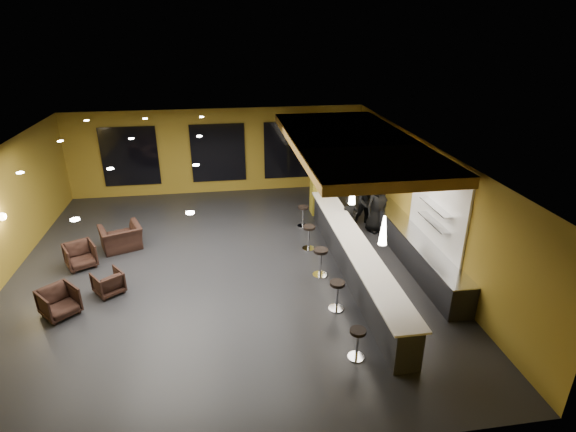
{
  "coord_description": "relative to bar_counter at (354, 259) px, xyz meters",
  "views": [
    {
      "loc": [
        0.13,
        -11.73,
        6.69
      ],
      "look_at": [
        2.0,
        0.5,
        1.3
      ],
      "focal_mm": 28.0,
      "sensor_mm": 36.0,
      "label": 1
    }
  ],
  "objects": [
    {
      "name": "floor",
      "position": [
        -3.65,
        1.0,
        -0.55
      ],
      "size": [
        12.0,
        13.0,
        0.1
      ],
      "primitive_type": "cube",
      "color": "black",
      "rests_on": "ground"
    },
    {
      "name": "ceiling",
      "position": [
        -3.65,
        1.0,
        3.05
      ],
      "size": [
        12.0,
        13.0,
        0.1
      ],
      "primitive_type": "cube",
      "color": "black"
    },
    {
      "name": "wall_back",
      "position": [
        -3.65,
        7.55,
        1.25
      ],
      "size": [
        12.0,
        0.1,
        3.5
      ],
      "primitive_type": "cube",
      "color": "olive",
      "rests_on": "floor"
    },
    {
      "name": "wall_front",
      "position": [
        -3.65,
        -5.55,
        1.25
      ],
      "size": [
        12.0,
        0.1,
        3.5
      ],
      "primitive_type": "cube",
      "color": "olive",
      "rests_on": "floor"
    },
    {
      "name": "wall_right",
      "position": [
        2.4,
        1.0,
        1.25
      ],
      "size": [
        0.1,
        13.0,
        3.5
      ],
      "primitive_type": "cube",
      "color": "olive",
      "rests_on": "floor"
    },
    {
      "name": "wood_soffit",
      "position": [
        0.35,
        2.0,
        2.86
      ],
      "size": [
        3.6,
        8.0,
        0.28
      ],
      "primitive_type": "cube",
      "color": "olive",
      "rests_on": "ceiling"
    },
    {
      "name": "window_left",
      "position": [
        -7.15,
        7.44,
        1.2
      ],
      "size": [
        2.2,
        0.06,
        2.4
      ],
      "primitive_type": "cube",
      "color": "black",
      "rests_on": "wall_back"
    },
    {
      "name": "window_center",
      "position": [
        -3.65,
        7.44,
        1.2
      ],
      "size": [
        2.2,
        0.06,
        2.4
      ],
      "primitive_type": "cube",
      "color": "black",
      "rests_on": "wall_back"
    },
    {
      "name": "window_right",
      "position": [
        -0.65,
        7.44,
        1.2
      ],
      "size": [
        2.2,
        0.06,
        2.4
      ],
      "primitive_type": "cube",
      "color": "black",
      "rests_on": "wall_back"
    },
    {
      "name": "tile_backsplash",
      "position": [
        2.31,
        0.0,
        1.5
      ],
      "size": [
        0.06,
        3.2,
        2.4
      ],
      "primitive_type": "cube",
      "color": "white",
      "rests_on": "wall_right"
    },
    {
      "name": "bar_counter",
      "position": [
        0.0,
        0.0,
        0.0
      ],
      "size": [
        0.6,
        8.0,
        1.0
      ],
      "primitive_type": "cube",
      "color": "black",
      "rests_on": "floor"
    },
    {
      "name": "bar_top",
      "position": [
        0.0,
        0.0,
        0.52
      ],
      "size": [
        0.78,
        8.1,
        0.05
      ],
      "primitive_type": "cube",
      "color": "silver",
      "rests_on": "bar_counter"
    },
    {
      "name": "prep_counter",
      "position": [
        2.0,
        0.5,
        -0.07
      ],
      "size": [
        0.7,
        6.0,
        0.86
      ],
      "primitive_type": "cube",
      "color": "black",
      "rests_on": "floor"
    },
    {
      "name": "prep_top",
      "position": [
        2.0,
        0.5,
        0.39
      ],
      "size": [
        0.72,
        6.0,
        0.03
      ],
      "primitive_type": "cube",
      "color": "silver",
      "rests_on": "prep_counter"
    },
    {
      "name": "wall_shelf_lower",
      "position": [
        2.17,
        -0.2,
        1.1
      ],
      "size": [
        0.3,
        1.5,
        0.03
      ],
      "primitive_type": "cube",
      "color": "silver",
      "rests_on": "wall_right"
    },
    {
      "name": "wall_shelf_upper",
      "position": [
        2.17,
        -0.2,
        1.55
      ],
      "size": [
        0.3,
        1.5,
        0.03
      ],
      "primitive_type": "cube",
      "color": "silver",
      "rests_on": "wall_right"
    },
    {
      "name": "column",
      "position": [
        0.0,
        4.6,
        1.25
      ],
      "size": [
        0.6,
        0.6,
        3.5
      ],
      "primitive_type": "cube",
      "color": "olive",
      "rests_on": "floor"
    },
    {
      "name": "wall_sconce",
      "position": [
        -9.53,
        1.5,
        1.3
      ],
      "size": [
        0.22,
        0.22,
        0.22
      ],
      "primitive_type": "sphere",
      "color": "#FFE5B2",
      "rests_on": "wall_left"
    },
    {
      "name": "pendant_0",
      "position": [
        0.0,
        -2.0,
        1.85
      ],
      "size": [
        0.2,
        0.2,
        0.7
      ],
      "primitive_type": "cone",
      "color": "white",
      "rests_on": "wood_soffit"
    },
    {
      "name": "pendant_1",
      "position": [
        0.0,
        0.5,
        1.85
      ],
      "size": [
        0.2,
        0.2,
        0.7
      ],
      "primitive_type": "cone",
      "color": "white",
      "rests_on": "wood_soffit"
    },
    {
      "name": "pendant_2",
      "position": [
        0.0,
        3.0,
        1.85
      ],
      "size": [
        0.2,
        0.2,
        0.7
      ],
      "primitive_type": "cone",
      "color": "white",
      "rests_on": "wood_soffit"
    },
    {
      "name": "staff_a",
      "position": [
        0.5,
        2.23,
        0.25
      ],
      "size": [
        0.58,
        0.42,
        1.49
      ],
      "primitive_type": "imported",
      "rotation": [
        0.0,
        0.0,
        -0.12
      ],
      "color": "black",
      "rests_on": "floor"
    },
    {
      "name": "staff_b",
      "position": [
        1.41,
        3.25,
        0.39
      ],
      "size": [
        0.9,
        0.72,
        1.78
      ],
      "primitive_type": "imported",
      "rotation": [
        0.0,
        0.0,
        0.05
      ],
      "color": "black",
      "rests_on": "floor"
    },
    {
      "name": "staff_c",
      "position": [
        1.6,
        2.74,
        0.43
      ],
      "size": [
        1.06,
        0.88,
        1.85
      ],
      "primitive_type": "imported",
      "rotation": [
        0.0,
        0.0,
        0.38
      ],
      "color": "black",
      "rests_on": "floor"
    },
    {
      "name": "armchair_a",
      "position": [
        -7.68,
        -0.75,
        -0.13
      ],
      "size": [
        1.12,
        1.12,
        0.73
      ],
      "primitive_type": "imported",
      "rotation": [
        0.0,
        0.0,
        0.72
      ],
      "color": "black",
      "rests_on": "floor"
    },
    {
      "name": "armchair_b",
      "position": [
        -6.7,
        0.07,
        -0.18
      ],
      "size": [
        0.96,
        0.96,
        0.63
      ],
      "primitive_type": "imported",
      "rotation": [
        0.0,
        0.0,
        3.77
      ],
      "color": "black",
      "rests_on": "floor"
    },
    {
      "name": "armchair_c",
      "position": [
        -7.8,
        1.66,
        -0.13
      ],
      "size": [
        1.08,
        1.09,
        0.74
      ],
      "primitive_type": "imported",
      "rotation": [
        0.0,
        0.0,
        0.49
      ],
      "color": "black",
      "rests_on": "floor"
    },
    {
      "name": "armchair_d",
      "position": [
        -6.82,
        2.67,
        -0.11
      ],
      "size": [
        1.5,
        1.41,
        0.78
      ],
      "primitive_type": "imported",
      "rotation": [
        0.0,
        0.0,
        3.52
      ],
      "color": "black",
      "rests_on": "floor"
    },
    {
      "name": "bar_stool_0",
      "position": [
        -0.9,
        -3.36,
        -0.03
      ],
      "size": [
        0.37,
        0.37,
        0.73
      ],
      "rotation": [
        0.0,
        0.0,
        -0.21
      ],
      "color": "silver",
      "rests_on": "floor"
    },
    {
      "name": "bar_stool_1",
      "position": [
        -0.88,
        -1.55,
        0.0
      ],
      "size": [
        0.4,
        0.4,
        0.79
      ],
      "rotation": [
        0.0,
        0.0,
        0.42
      ],
      "color": "silver",
      "rests_on": "floor"
    },
    {
      "name": "bar_stool_2",
      "position": [
        -0.94,
        0.11,
        0.04
      ],
      "size": [
        0.42,
        0.42,
        0.84
      ],
      "rotation": [
        0.0,
        0.0,
        0.39
      ],
      "color": "silver",
      "rests_on": "floor"
    },
    {
      "name": "bar_stool_3",
      "position": [
        -0.95,
        1.75,
        0.01
      ],
      "size": [
        0.4,
        0.4,
        0.8
      ],
      "rotation": [
        0.0,
        0.0,
        -0.39
      ],
      "color": "silver",
      "rests_on": "floor"
    },
    {
      "name": "bar_stool_4",
      "position": [
        -0.82,
        3.47,
        -0.01
      ],
      "size": [
        0.39,
        0.39,
        0.76
      ],
      "rotation": [
        0.0,
        0.0,
        0.34
      ],
      "color": "silver",
      "rests_on": "floor"
    }
  ]
}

